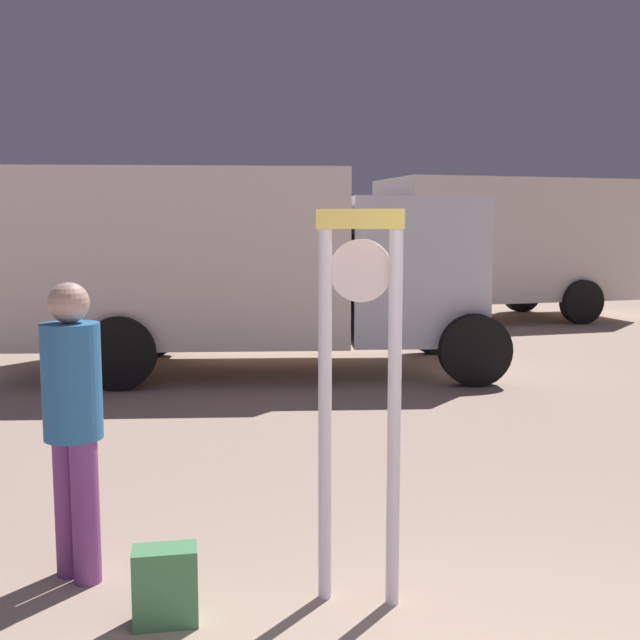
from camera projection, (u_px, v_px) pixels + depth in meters
standing_clock at (360, 371)px, 3.94m from camera, size 0.44×0.23×2.07m
person_near_clock at (73, 416)px, 4.23m from camera, size 0.32×0.32×1.68m
backpack at (165, 586)px, 3.83m from camera, size 0.32×0.22×0.39m
box_truck_near at (243, 261)px, 10.47m from camera, size 6.56×3.31×2.70m
box_truck_far at (476, 244)px, 16.15m from camera, size 7.33×3.20×2.95m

